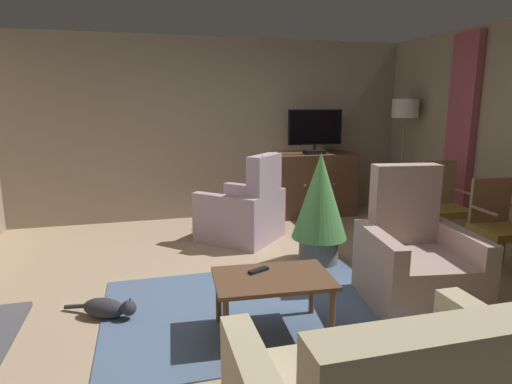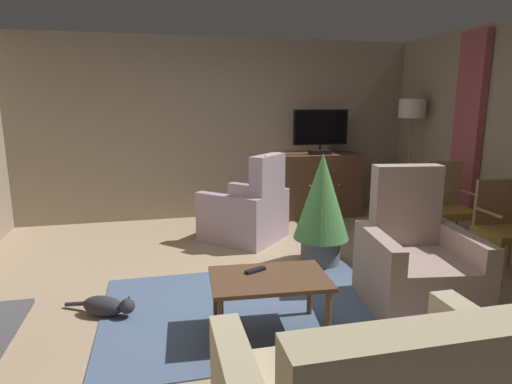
{
  "view_description": "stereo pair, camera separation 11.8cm",
  "coord_description": "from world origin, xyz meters",
  "px_view_note": "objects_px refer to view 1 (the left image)",
  "views": [
    {
      "loc": [
        -1.04,
        -3.54,
        1.72
      ],
      "look_at": [
        -0.07,
        0.19,
        0.91
      ],
      "focal_mm": 30.13,
      "sensor_mm": 36.0,
      "label": 1
    },
    {
      "loc": [
        -0.93,
        -3.57,
        1.72
      ],
      "look_at": [
        -0.07,
        0.19,
        0.91
      ],
      "focal_mm": 30.13,
      "sensor_mm": 36.0,
      "label": 2
    }
  ],
  "objects_px": {
    "armchair_facing_sofa": "(244,213)",
    "side_chair_far_end": "(443,203)",
    "armchair_beside_cabinet": "(415,263)",
    "tv_cabinet": "(312,186)",
    "tv_remote": "(259,270)",
    "coffee_table": "(273,284)",
    "potted_plant_leafy_by_curtain": "(320,203)",
    "floor_lamp": "(404,121)",
    "side_chair_beside_plant": "(499,223)",
    "television": "(315,130)",
    "cat": "(107,308)"
  },
  "relations": [
    {
      "from": "tv_cabinet",
      "to": "armchair_beside_cabinet",
      "type": "height_order",
      "value": "armchair_beside_cabinet"
    },
    {
      "from": "television",
      "to": "armchair_beside_cabinet",
      "type": "height_order",
      "value": "television"
    },
    {
      "from": "side_chair_beside_plant",
      "to": "potted_plant_leafy_by_curtain",
      "type": "height_order",
      "value": "potted_plant_leafy_by_curtain"
    },
    {
      "from": "side_chair_far_end",
      "to": "cat",
      "type": "height_order",
      "value": "side_chair_far_end"
    },
    {
      "from": "armchair_facing_sofa",
      "to": "side_chair_far_end",
      "type": "relative_size",
      "value": 1.18
    },
    {
      "from": "television",
      "to": "coffee_table",
      "type": "xyz_separation_m",
      "value": [
        -1.6,
        -3.15,
        -0.91
      ]
    },
    {
      "from": "coffee_table",
      "to": "potted_plant_leafy_by_curtain",
      "type": "height_order",
      "value": "potted_plant_leafy_by_curtain"
    },
    {
      "from": "potted_plant_leafy_by_curtain",
      "to": "cat",
      "type": "distance_m",
      "value": 2.33
    },
    {
      "from": "tv_cabinet",
      "to": "floor_lamp",
      "type": "bearing_deg",
      "value": -19.13
    },
    {
      "from": "coffee_table",
      "to": "side_chair_far_end",
      "type": "distance_m",
      "value": 2.95
    },
    {
      "from": "coffee_table",
      "to": "side_chair_beside_plant",
      "type": "relative_size",
      "value": 0.94
    },
    {
      "from": "armchair_facing_sofa",
      "to": "cat",
      "type": "distance_m",
      "value": 2.32
    },
    {
      "from": "coffee_table",
      "to": "potted_plant_leafy_by_curtain",
      "type": "relative_size",
      "value": 0.74
    },
    {
      "from": "television",
      "to": "cat",
      "type": "distance_m",
      "value": 4.02
    },
    {
      "from": "side_chair_beside_plant",
      "to": "cat",
      "type": "distance_m",
      "value": 3.82
    },
    {
      "from": "tv_cabinet",
      "to": "armchair_beside_cabinet",
      "type": "distance_m",
      "value": 3.01
    },
    {
      "from": "tv_remote",
      "to": "side_chair_beside_plant",
      "type": "relative_size",
      "value": 0.18
    },
    {
      "from": "tv_remote",
      "to": "side_chair_beside_plant",
      "type": "xyz_separation_m",
      "value": [
        2.65,
        0.47,
        0.05
      ]
    },
    {
      "from": "side_chair_beside_plant",
      "to": "armchair_facing_sofa",
      "type": "bearing_deg",
      "value": 143.19
    },
    {
      "from": "television",
      "to": "side_chair_beside_plant",
      "type": "bearing_deg",
      "value": -69.32
    },
    {
      "from": "armchair_facing_sofa",
      "to": "tv_cabinet",
      "type": "bearing_deg",
      "value": 35.52
    },
    {
      "from": "television",
      "to": "coffee_table",
      "type": "height_order",
      "value": "television"
    },
    {
      "from": "tv_remote",
      "to": "armchair_facing_sofa",
      "type": "bearing_deg",
      "value": -125.11
    },
    {
      "from": "potted_plant_leafy_by_curtain",
      "to": "side_chair_far_end",
      "type": "bearing_deg",
      "value": 5.58
    },
    {
      "from": "armchair_beside_cabinet",
      "to": "potted_plant_leafy_by_curtain",
      "type": "xyz_separation_m",
      "value": [
        -0.44,
        1.08,
        0.31
      ]
    },
    {
      "from": "television",
      "to": "armchair_facing_sofa",
      "type": "bearing_deg",
      "value": -146.07
    },
    {
      "from": "tv_remote",
      "to": "armchair_facing_sofa",
      "type": "height_order",
      "value": "armchair_facing_sofa"
    },
    {
      "from": "side_chair_beside_plant",
      "to": "side_chair_far_end",
      "type": "bearing_deg",
      "value": 89.98
    },
    {
      "from": "potted_plant_leafy_by_curtain",
      "to": "floor_lamp",
      "type": "distance_m",
      "value": 2.57
    },
    {
      "from": "television",
      "to": "tv_remote",
      "type": "relative_size",
      "value": 4.91
    },
    {
      "from": "side_chair_far_end",
      "to": "tv_remote",
      "type": "bearing_deg",
      "value": -153.44
    },
    {
      "from": "potted_plant_leafy_by_curtain",
      "to": "armchair_beside_cabinet",
      "type": "bearing_deg",
      "value": -67.65
    },
    {
      "from": "side_chair_far_end",
      "to": "side_chair_beside_plant",
      "type": "bearing_deg",
      "value": -90.02
    },
    {
      "from": "television",
      "to": "cat",
      "type": "relative_size",
      "value": 1.4
    },
    {
      "from": "tv_remote",
      "to": "side_chair_beside_plant",
      "type": "distance_m",
      "value": 2.69
    },
    {
      "from": "coffee_table",
      "to": "floor_lamp",
      "type": "distance_m",
      "value": 4.11
    },
    {
      "from": "coffee_table",
      "to": "armchair_beside_cabinet",
      "type": "bearing_deg",
      "value": 8.46
    },
    {
      "from": "tv_cabinet",
      "to": "side_chair_far_end",
      "type": "distance_m",
      "value": 2.01
    },
    {
      "from": "armchair_facing_sofa",
      "to": "coffee_table",
      "type": "bearing_deg",
      "value": -97.72
    },
    {
      "from": "potted_plant_leafy_by_curtain",
      "to": "television",
      "type": "bearing_deg",
      "value": 69.61
    },
    {
      "from": "tv_cabinet",
      "to": "potted_plant_leafy_by_curtain",
      "type": "relative_size",
      "value": 1.06
    },
    {
      "from": "coffee_table",
      "to": "tv_remote",
      "type": "xyz_separation_m",
      "value": [
        -0.08,
        0.12,
        0.07
      ]
    },
    {
      "from": "coffee_table",
      "to": "tv_remote",
      "type": "distance_m",
      "value": 0.16
    },
    {
      "from": "armchair_facing_sofa",
      "to": "armchair_beside_cabinet",
      "type": "bearing_deg",
      "value": -63.36
    },
    {
      "from": "side_chair_far_end",
      "to": "floor_lamp",
      "type": "bearing_deg",
      "value": 78.1
    },
    {
      "from": "tv_cabinet",
      "to": "armchair_facing_sofa",
      "type": "xyz_separation_m",
      "value": [
        -1.29,
        -0.92,
        -0.11
      ]
    },
    {
      "from": "coffee_table",
      "to": "cat",
      "type": "bearing_deg",
      "value": 155.43
    },
    {
      "from": "cat",
      "to": "floor_lamp",
      "type": "bearing_deg",
      "value": 28.43
    },
    {
      "from": "tv_cabinet",
      "to": "cat",
      "type": "bearing_deg",
      "value": -137.0
    },
    {
      "from": "floor_lamp",
      "to": "armchair_beside_cabinet",
      "type": "bearing_deg",
      "value": -120.26
    }
  ]
}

